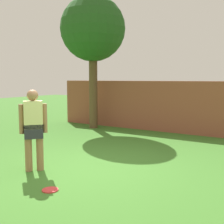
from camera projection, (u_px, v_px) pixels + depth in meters
ground_plane at (91, 170)px, 5.91m from camera, size 40.00×40.00×0.00m
brick_wall at (139, 105)px, 10.77m from camera, size 6.49×0.50×1.75m
tree at (93, 30)px, 10.52m from camera, size 2.35×2.35×4.80m
person at (33, 126)px, 5.76m from camera, size 0.40×0.43×1.62m
frisbee_red at (50, 190)px, 4.81m from camera, size 0.27×0.27×0.02m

